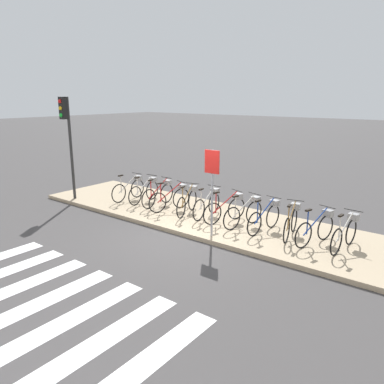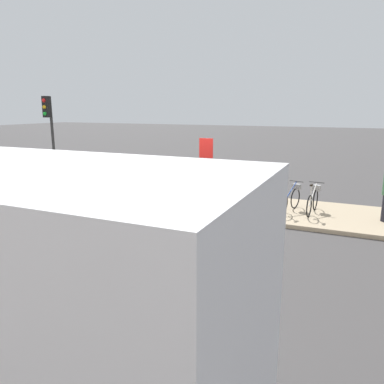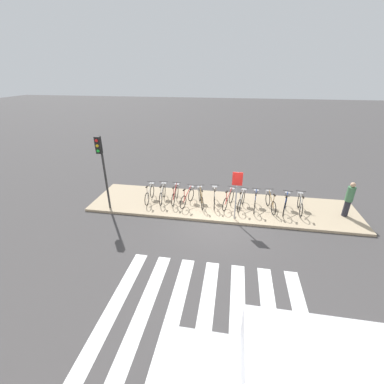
# 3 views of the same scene
# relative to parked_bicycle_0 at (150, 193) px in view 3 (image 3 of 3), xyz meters

# --- Properties ---
(ground_plane) EXTENTS (120.00, 120.00, 0.00)m
(ground_plane) POSITION_rel_parked_bicycle_0_xyz_m (3.71, -1.50, -0.55)
(ground_plane) COLOR #423F3F
(sidewalk) EXTENTS (13.21, 3.18, 0.12)m
(sidewalk) POSITION_rel_parked_bicycle_0_xyz_m (3.71, 0.09, -0.49)
(sidewalk) COLOR tan
(sidewalk) RESTS_ON ground_plane
(road_crosswalk) EXTENTS (5.85, 8.00, 0.01)m
(road_crosswalk) POSITION_rel_parked_bicycle_0_xyz_m (3.71, -8.22, -0.55)
(road_crosswalk) COLOR silver
(road_crosswalk) RESTS_ON ground_plane
(parked_bicycle_0) EXTENTS (0.46, 1.58, 0.97)m
(parked_bicycle_0) POSITION_rel_parked_bicycle_0_xyz_m (0.00, 0.00, 0.00)
(parked_bicycle_0) COLOR black
(parked_bicycle_0) RESTS_ON sidewalk
(parked_bicycle_1) EXTENTS (0.46, 1.58, 0.97)m
(parked_bicycle_1) POSITION_rel_parked_bicycle_0_xyz_m (0.65, 0.12, 0.00)
(parked_bicycle_1) COLOR black
(parked_bicycle_1) RESTS_ON sidewalk
(parked_bicycle_2) EXTENTS (0.46, 1.58, 0.97)m
(parked_bicycle_2) POSITION_rel_parked_bicycle_0_xyz_m (1.33, 0.12, 0.00)
(parked_bicycle_2) COLOR black
(parked_bicycle_2) RESTS_ON sidewalk
(parked_bicycle_3) EXTENTS (0.58, 1.54, 0.97)m
(parked_bicycle_3) POSITION_rel_parked_bicycle_0_xyz_m (2.03, -0.05, 0.00)
(parked_bicycle_3) COLOR black
(parked_bicycle_3) RESTS_ON sidewalk
(parked_bicycle_4) EXTENTS (0.57, 1.54, 0.97)m
(parked_bicycle_4) POSITION_rel_parked_bicycle_0_xyz_m (2.67, -0.01, 0.00)
(parked_bicycle_4) COLOR black
(parked_bicycle_4) RESTS_ON sidewalk
(parked_bicycle_5) EXTENTS (0.46, 1.58, 0.97)m
(parked_bicycle_5) POSITION_rel_parked_bicycle_0_xyz_m (3.36, 0.12, 0.00)
(parked_bicycle_5) COLOR black
(parked_bicycle_5) RESTS_ON sidewalk
(parked_bicycle_6) EXTENTS (0.62, 1.52, 0.97)m
(parked_bicycle_6) POSITION_rel_parked_bicycle_0_xyz_m (4.10, 0.05, 0.00)
(parked_bicycle_6) COLOR black
(parked_bicycle_6) RESTS_ON sidewalk
(parked_bicycle_7) EXTENTS (0.52, 1.55, 0.97)m
(parked_bicycle_7) POSITION_rel_parked_bicycle_0_xyz_m (4.73, 0.04, 0.00)
(parked_bicycle_7) COLOR black
(parked_bicycle_7) RESTS_ON sidewalk
(parked_bicycle_8) EXTENTS (0.46, 1.58, 0.97)m
(parked_bicycle_8) POSITION_rel_parked_bicycle_0_xyz_m (5.38, 0.03, 0.00)
(parked_bicycle_8) COLOR black
(parked_bicycle_8) RESTS_ON sidewalk
(parked_bicycle_9) EXTENTS (0.49, 1.56, 0.97)m
(parked_bicycle_9) POSITION_rel_parked_bicycle_0_xyz_m (6.10, 0.08, 0.00)
(parked_bicycle_9) COLOR black
(parked_bicycle_9) RESTS_ON sidewalk
(parked_bicycle_10) EXTENTS (0.56, 1.54, 0.97)m
(parked_bicycle_10) POSITION_rel_parked_bicycle_0_xyz_m (6.81, 0.01, 0.00)
(parked_bicycle_10) COLOR black
(parked_bicycle_10) RESTS_ON sidewalk
(parked_bicycle_11) EXTENTS (0.46, 1.58, 0.97)m
(parked_bicycle_11) POSITION_rel_parked_bicycle_0_xyz_m (7.49, 0.07, 0.00)
(parked_bicycle_11) COLOR black
(parked_bicycle_11) RESTS_ON sidewalk
(pedestrian) EXTENTS (0.34, 0.34, 1.70)m
(pedestrian) POSITION_rel_parked_bicycle_0_xyz_m (9.52, -0.03, 0.46)
(pedestrian) COLOR #23232D
(pedestrian) RESTS_ON sidewalk
(traffic_light) EXTENTS (0.24, 0.40, 3.61)m
(traffic_light) POSITION_rel_parked_bicycle_0_xyz_m (-1.72, -1.26, 2.16)
(traffic_light) COLOR #2D2D2D
(traffic_light) RESTS_ON sidewalk
(sign_post) EXTENTS (0.44, 0.07, 2.31)m
(sign_post) POSITION_rel_parked_bicycle_0_xyz_m (4.41, -1.21, 1.14)
(sign_post) COLOR #99999E
(sign_post) RESTS_ON sidewalk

